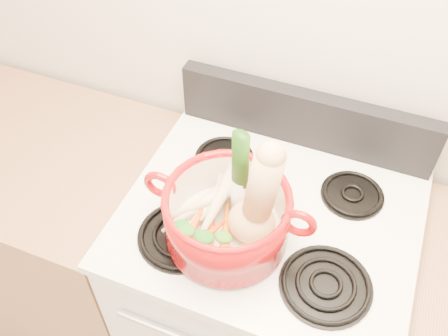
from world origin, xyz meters
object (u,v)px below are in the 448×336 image
at_px(squash, 253,196).
at_px(leek, 240,176).
at_px(dutch_oven, 227,217).
at_px(stove_body, 261,300).

height_order(squash, leek, squash).
bearing_deg(squash, leek, 132.58).
bearing_deg(dutch_oven, squash, 0.77).
xyz_separation_m(squash, leek, (-0.05, 0.05, -0.00)).
relative_size(stove_body, squash, 3.13).
height_order(stove_body, squash, squash).
xyz_separation_m(dutch_oven, squash, (0.06, 0.00, 0.10)).
xyz_separation_m(stove_body, dutch_oven, (-0.08, -0.12, 0.58)).
distance_m(stove_body, squash, 0.70).
relative_size(stove_body, dutch_oven, 3.00).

